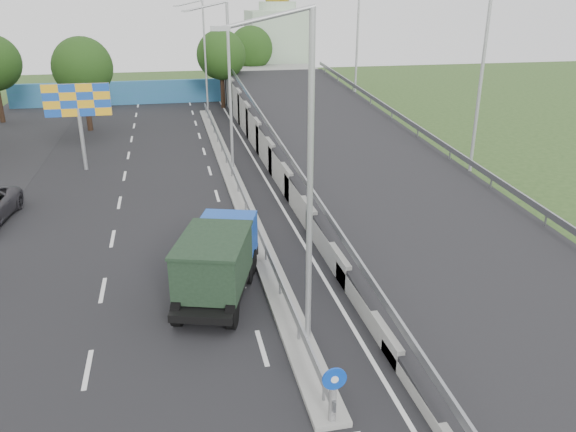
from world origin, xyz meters
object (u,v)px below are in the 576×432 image
object	(u,v)px
billboard	(78,105)
lamp_post_near	(304,171)
dump_truck	(218,259)
lamp_post_mid	(226,79)
sign_bollard	(333,394)
lamp_post_far	(203,50)
church	(278,43)

from	to	relation	value
billboard	lamp_post_near	bearing A→B (deg)	-67.51
billboard	dump_truck	bearing A→B (deg)	-69.26
billboard	dump_truck	world-z (taller)	billboard
lamp_post_near	lamp_post_mid	world-z (taller)	same
sign_bollard	lamp_post_far	xyz separation A→B (m)	(0.11, 43.83, 4.77)
sign_bollard	billboard	size ratio (longest dim) A/B	0.30
church	dump_truck	distance (m)	51.70
lamp_post_mid	billboard	world-z (taller)	lamp_post_mid
lamp_post_mid	dump_truck	distance (m)	16.84
church	dump_truck	world-z (taller)	church
lamp_post_mid	dump_truck	size ratio (longest dim) A/B	1.61
lamp_post_near	lamp_post_mid	bearing A→B (deg)	90.00
sign_bollard	lamp_post_mid	size ratio (longest dim) A/B	0.17
dump_truck	lamp_post_near	bearing A→B (deg)	-42.20
lamp_post_far	church	size ratio (longest dim) A/B	0.73
sign_bollard	lamp_post_far	bearing A→B (deg)	89.86
lamp_post_near	dump_truck	bearing A→B (deg)	120.06
lamp_post_near	lamp_post_far	world-z (taller)	same
church	billboard	bearing A→B (deg)	-120.70
lamp_post_near	lamp_post_mid	size ratio (longest dim) A/B	1.00
lamp_post_near	billboard	size ratio (longest dim) A/B	1.83
lamp_post_mid	church	world-z (taller)	church
church	sign_bollard	bearing A→B (deg)	-99.81
church	billboard	world-z (taller)	church
lamp_post_near	church	distance (m)	54.90
sign_bollard	dump_truck	bearing A→B (deg)	105.54
sign_bollard	billboard	xyz separation A→B (m)	(-9.00, 25.83, 3.15)
lamp_post_mid	billboard	xyz separation A→B (m)	(-9.11, 2.00, -1.62)
church	billboard	xyz separation A→B (m)	(-19.00, -32.00, -1.12)
dump_truck	church	bearing A→B (deg)	94.11
lamp_post_far	billboard	xyz separation A→B (m)	(-9.11, -18.00, -1.62)
lamp_post_far	dump_truck	size ratio (longest dim) A/B	1.61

